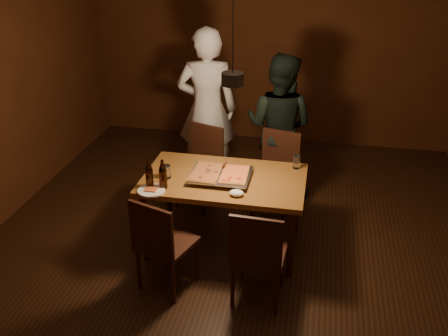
% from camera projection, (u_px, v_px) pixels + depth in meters
% --- Properties ---
extents(room_shell, '(6.00, 6.00, 6.00)m').
position_uv_depth(room_shell, '(232.00, 120.00, 4.15)').
color(room_shell, '#331C0E').
rests_on(room_shell, ground).
extents(dining_table, '(1.50, 0.90, 0.75)m').
position_uv_depth(dining_table, '(224.00, 185.00, 4.65)').
color(dining_table, brown).
rests_on(dining_table, floor).
extents(chair_far_left, '(0.53, 0.53, 0.49)m').
position_uv_depth(chair_far_left, '(202.00, 158.00, 5.51)').
color(chair_far_left, '#38190F').
rests_on(chair_far_left, floor).
extents(chair_far_right, '(0.50, 0.50, 0.49)m').
position_uv_depth(chair_far_right, '(277.00, 165.00, 5.35)').
color(chair_far_right, '#38190F').
rests_on(chair_far_right, floor).
extents(chair_near_left, '(0.53, 0.53, 0.49)m').
position_uv_depth(chair_near_left, '(160.00, 238.00, 4.11)').
color(chair_near_left, '#38190F').
rests_on(chair_near_left, floor).
extents(chair_near_right, '(0.44, 0.44, 0.49)m').
position_uv_depth(chair_near_right, '(257.00, 250.00, 3.97)').
color(chair_near_right, '#38190F').
rests_on(chair_near_right, floor).
extents(pizza_tray, '(0.59, 0.50, 0.05)m').
position_uv_depth(pizza_tray, '(220.00, 176.00, 4.59)').
color(pizza_tray, silver).
rests_on(pizza_tray, dining_table).
extents(pizza_meat, '(0.28, 0.42, 0.02)m').
position_uv_depth(pizza_meat, '(206.00, 172.00, 4.59)').
color(pizza_meat, maroon).
rests_on(pizza_meat, pizza_tray).
extents(pizza_cheese, '(0.26, 0.40, 0.02)m').
position_uv_depth(pizza_cheese, '(234.00, 174.00, 4.56)').
color(pizza_cheese, gold).
rests_on(pizza_cheese, pizza_tray).
extents(spatula, '(0.09, 0.24, 0.04)m').
position_uv_depth(spatula, '(222.00, 172.00, 4.59)').
color(spatula, silver).
rests_on(spatula, pizza_tray).
extents(beer_bottle_a, '(0.07, 0.07, 0.26)m').
position_uv_depth(beer_bottle_a, '(149.00, 174.00, 4.40)').
color(beer_bottle_a, black).
rests_on(beer_bottle_a, dining_table).
extents(beer_bottle_b, '(0.07, 0.07, 0.27)m').
position_uv_depth(beer_bottle_b, '(163.00, 174.00, 4.39)').
color(beer_bottle_b, black).
rests_on(beer_bottle_b, dining_table).
extents(water_glass_left, '(0.08, 0.08, 0.12)m').
position_uv_depth(water_glass_left, '(167.00, 172.00, 4.59)').
color(water_glass_left, silver).
rests_on(water_glass_left, dining_table).
extents(water_glass_right, '(0.07, 0.07, 0.14)m').
position_uv_depth(water_glass_right, '(297.00, 162.00, 4.77)').
color(water_glass_right, silver).
rests_on(water_glass_right, dining_table).
extents(plate_slice, '(0.24, 0.24, 0.03)m').
position_uv_depth(plate_slice, '(151.00, 190.00, 4.38)').
color(plate_slice, white).
rests_on(plate_slice, dining_table).
extents(napkin, '(0.13, 0.10, 0.05)m').
position_uv_depth(napkin, '(236.00, 193.00, 4.30)').
color(napkin, white).
rests_on(napkin, dining_table).
extents(diner_white, '(0.75, 0.56, 1.88)m').
position_uv_depth(diner_white, '(207.00, 109.00, 5.76)').
color(diner_white, silver).
rests_on(diner_white, floor).
extents(diner_dark, '(0.95, 0.84, 1.65)m').
position_uv_depth(diner_dark, '(279.00, 126.00, 5.58)').
color(diner_dark, black).
rests_on(diner_dark, floor).
extents(pendant_lamp, '(0.18, 0.18, 1.10)m').
position_uv_depth(pendant_lamp, '(233.00, 78.00, 3.99)').
color(pendant_lamp, black).
rests_on(pendant_lamp, ceiling).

